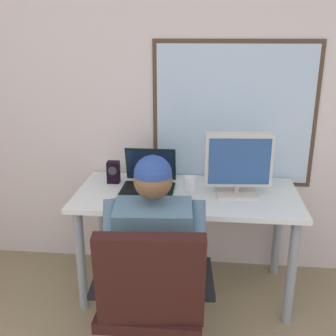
{
  "coord_description": "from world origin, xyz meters",
  "views": [
    {
      "loc": [
        -0.14,
        -0.14,
        1.76
      ],
      "look_at": [
        -0.36,
        1.99,
        1.04
      ],
      "focal_mm": 43.14,
      "sensor_mm": 36.0,
      "label": 1
    }
  ],
  "objects": [
    {
      "name": "wall_rear",
      "position": [
        0.0,
        2.75,
        1.36
      ],
      "size": [
        4.76,
        0.08,
        2.73
      ],
      "color": "silver",
      "rests_on": "ground"
    },
    {
      "name": "desk",
      "position": [
        -0.27,
        2.34,
        0.65
      ],
      "size": [
        1.47,
        0.7,
        0.75
      ],
      "color": "#88929E",
      "rests_on": "ground"
    },
    {
      "name": "office_chair",
      "position": [
        -0.4,
        1.52,
        0.53
      ],
      "size": [
        0.64,
        0.6,
        0.94
      ],
      "color": "black",
      "rests_on": "ground"
    },
    {
      "name": "person_seated",
      "position": [
        -0.41,
        1.8,
        0.63
      ],
      "size": [
        0.55,
        0.81,
        1.21
      ],
      "color": "#374060",
      "rests_on": "ground"
    },
    {
      "name": "crt_monitor",
      "position": [
        0.05,
        2.35,
        0.97
      ],
      "size": [
        0.43,
        0.23,
        0.41
      ],
      "color": "beige",
      "rests_on": "desk"
    },
    {
      "name": "laptop",
      "position": [
        -0.54,
        2.42,
        0.82
      ],
      "size": [
        0.35,
        0.32,
        0.26
      ],
      "color": "black",
      "rests_on": "desk"
    },
    {
      "name": "wine_glass",
      "position": [
        -0.25,
        2.21,
        0.86
      ],
      "size": [
        0.08,
        0.08,
        0.16
      ],
      "color": "silver",
      "rests_on": "desk"
    },
    {
      "name": "desk_speaker",
      "position": [
        -0.8,
        2.48,
        0.83
      ],
      "size": [
        0.09,
        0.08,
        0.15
      ],
      "color": "black",
      "rests_on": "desk"
    }
  ]
}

